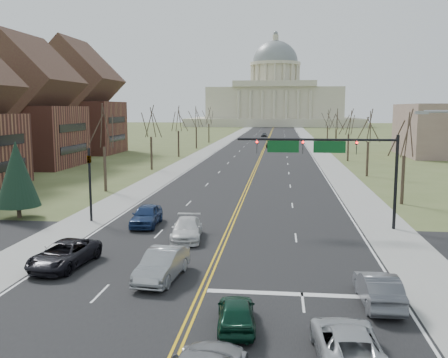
% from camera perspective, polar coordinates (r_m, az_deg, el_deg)
% --- Properties ---
extents(ground, '(600.00, 600.00, 0.00)m').
position_cam_1_polar(ground, '(26.83, -2.14, -11.87)').
color(ground, '#4C592C').
rests_on(ground, ground).
extents(road, '(20.00, 380.00, 0.01)m').
position_cam_1_polar(road, '(135.29, 4.91, 4.17)').
color(road, black).
rests_on(road, ground).
extents(cross_road, '(120.00, 14.00, 0.01)m').
position_cam_1_polar(cross_road, '(32.48, -0.53, -8.27)').
color(cross_road, black).
rests_on(cross_road, ground).
extents(sidewalk_left, '(4.00, 380.00, 0.03)m').
position_cam_1_polar(sidewalk_left, '(136.16, -0.15, 4.23)').
color(sidewalk_left, gray).
rests_on(sidewalk_left, ground).
extents(sidewalk_right, '(4.00, 380.00, 0.03)m').
position_cam_1_polar(sidewalk_right, '(135.48, 10.00, 4.09)').
color(sidewalk_right, gray).
rests_on(sidewalk_right, ground).
extents(center_line, '(0.42, 380.00, 0.01)m').
position_cam_1_polar(center_line, '(135.29, 4.91, 4.17)').
color(center_line, gold).
rests_on(center_line, road).
extents(edge_line_left, '(0.15, 380.00, 0.01)m').
position_cam_1_polar(edge_line_left, '(135.92, 0.77, 4.22)').
color(edge_line_left, silver).
rests_on(edge_line_left, road).
extents(edge_line_right, '(0.15, 380.00, 0.01)m').
position_cam_1_polar(edge_line_right, '(135.37, 9.07, 4.11)').
color(edge_line_right, silver).
rests_on(edge_line_right, road).
extents(stop_bar, '(9.50, 0.50, 0.01)m').
position_cam_1_polar(stop_bar, '(25.64, 8.91, -12.90)').
color(stop_bar, silver).
rests_on(stop_bar, road).
extents(capitol, '(90.00, 60.00, 50.00)m').
position_cam_1_polar(capitol, '(274.91, 5.81, 9.09)').
color(capitol, '#B9B29A').
rests_on(capitol, ground).
extents(signal_mast, '(12.12, 0.44, 7.20)m').
position_cam_1_polar(signal_mast, '(38.74, 11.86, 2.89)').
color(signal_mast, black).
rests_on(signal_mast, ground).
extents(signal_left, '(0.32, 0.36, 6.00)m').
position_cam_1_polar(signal_left, '(41.74, -15.09, 0.31)').
color(signal_left, black).
rests_on(signal_left, ground).
extents(tree_r_0, '(3.74, 3.74, 8.50)m').
position_cam_1_polar(tree_r_0, '(50.36, 19.98, 4.63)').
color(tree_r_0, '#32271D').
rests_on(tree_r_0, ground).
extents(tree_l_0, '(3.96, 3.96, 9.00)m').
position_cam_1_polar(tree_l_0, '(56.40, -13.59, 5.61)').
color(tree_l_0, '#32271D').
rests_on(tree_l_0, ground).
extents(tree_r_1, '(3.74, 3.74, 8.50)m').
position_cam_1_polar(tree_r_1, '(69.96, 16.21, 5.63)').
color(tree_r_1, '#32271D').
rests_on(tree_r_1, ground).
extents(tree_l_1, '(3.96, 3.96, 9.00)m').
position_cam_1_polar(tree_l_1, '(75.48, -8.36, 6.31)').
color(tree_l_1, '#32271D').
rests_on(tree_l_1, ground).
extents(tree_r_2, '(3.74, 3.74, 8.50)m').
position_cam_1_polar(tree_r_2, '(89.73, 14.09, 6.17)').
color(tree_r_2, '#32271D').
rests_on(tree_r_2, ground).
extents(tree_l_2, '(3.96, 3.96, 9.00)m').
position_cam_1_polar(tree_l_2, '(94.95, -5.25, 6.71)').
color(tree_l_2, '#32271D').
rests_on(tree_l_2, ground).
extents(tree_r_3, '(3.74, 3.74, 8.50)m').
position_cam_1_polar(tree_r_3, '(109.58, 12.73, 6.52)').
color(tree_r_3, '#32271D').
rests_on(tree_r_3, ground).
extents(tree_l_3, '(3.96, 3.96, 9.00)m').
position_cam_1_polar(tree_l_3, '(114.60, -3.20, 6.96)').
color(tree_l_3, '#32271D').
rests_on(tree_l_3, ground).
extents(tree_r_4, '(3.74, 3.74, 8.50)m').
position_cam_1_polar(tree_r_4, '(129.48, 11.79, 6.76)').
color(tree_r_4, '#32271D').
rests_on(tree_r_4, ground).
extents(tree_l_4, '(3.96, 3.96, 9.00)m').
position_cam_1_polar(tree_l_4, '(134.35, -1.75, 7.13)').
color(tree_l_4, '#32271D').
rests_on(tree_l_4, ground).
extents(conifer_l, '(3.64, 3.64, 6.50)m').
position_cam_1_polar(conifer_l, '(44.97, -22.58, 0.55)').
color(conifer_l, '#32271D').
rests_on(conifer_l, ground).
extents(bldg_left_mid, '(15.10, 14.28, 20.75)m').
position_cam_1_polar(bldg_left_mid, '(84.87, -21.63, 7.10)').
color(bldg_left_mid, brown).
rests_on(bldg_left_mid, ground).
extents(bldg_left_far, '(17.10, 14.28, 23.25)m').
position_cam_1_polar(bldg_left_far, '(107.41, -16.55, 7.96)').
color(bldg_left_far, brown).
rests_on(bldg_left_far, ground).
extents(car_nb_inner_lead, '(1.95, 4.03, 1.33)m').
position_cam_1_polar(car_nb_inner_lead, '(21.61, 1.41, -15.02)').
color(car_nb_inner_lead, '#0A3020').
rests_on(car_nb_inner_lead, road).
extents(car_nb_outer_lead, '(1.76, 4.66, 1.52)m').
position_cam_1_polar(car_nb_outer_lead, '(24.99, 17.21, -11.88)').
color(car_nb_outer_lead, '#53565C').
rests_on(car_nb_outer_lead, road).
extents(car_nb_outer_second, '(2.59, 5.20, 1.41)m').
position_cam_1_polar(car_nb_outer_second, '(19.51, 13.95, -17.77)').
color(car_nb_outer_second, '#ADB0B5').
rests_on(car_nb_outer_second, road).
extents(car_sb_inner_lead, '(2.21, 5.06, 1.62)m').
position_cam_1_polar(car_sb_inner_lead, '(27.39, -7.08, -9.69)').
color(car_sb_inner_lead, gray).
rests_on(car_sb_inner_lead, road).
extents(car_sb_outer_lead, '(3.06, 5.57, 1.48)m').
position_cam_1_polar(car_sb_outer_lead, '(30.71, -17.78, -8.19)').
color(car_sb_outer_lead, black).
rests_on(car_sb_outer_lead, road).
extents(car_sb_inner_second, '(2.56, 5.17, 1.44)m').
position_cam_1_polar(car_sb_inner_second, '(35.32, -4.28, -5.73)').
color(car_sb_inner_second, silver).
rests_on(car_sb_inner_second, road).
extents(car_sb_outer_second, '(2.14, 4.90, 1.64)m').
position_cam_1_polar(car_sb_outer_second, '(39.68, -8.86, -4.12)').
color(car_sb_outer_second, navy).
rests_on(car_sb_outer_second, road).
extents(car_far_nb, '(2.91, 5.57, 1.50)m').
position_cam_1_polar(car_far_nb, '(117.13, 5.46, 3.93)').
color(car_far_nb, black).
rests_on(car_far_nb, road).
extents(car_far_sb, '(1.95, 4.15, 1.37)m').
position_cam_1_polar(car_far_sb, '(162.74, 4.60, 5.07)').
color(car_far_sb, '#484A4F').
rests_on(car_far_sb, road).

